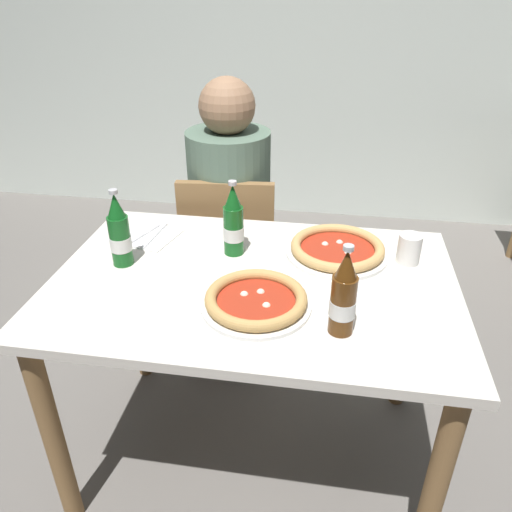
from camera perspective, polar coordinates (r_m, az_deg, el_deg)
The scene contains 12 objects.
ground_plane at distance 2.00m, azimuth -0.24°, elevation -21.15°, with size 8.00×8.00×0.00m, color slate.
back_wall_tiled at distance 3.46m, azimuth 6.25°, elevation 25.41°, with size 7.00×0.10×2.60m, color silver.
dining_table_main at distance 1.56m, azimuth -0.29°, elevation -6.17°, with size 1.20×0.80×0.75m.
chair_behind_table at distance 2.18m, azimuth -2.95°, elevation 0.34°, with size 0.44×0.44×0.85m.
diner_seated at distance 2.17m, azimuth -2.93°, elevation 3.33°, with size 0.34×0.34×1.21m.
pizza_margherita_near at distance 1.36m, azimuth 0.00°, elevation -5.09°, with size 0.30×0.30×0.04m.
pizza_marinara_far at distance 1.63m, azimuth 9.23°, elevation 0.78°, with size 0.33×0.33×0.04m.
beer_bottle_left at distance 1.58m, azimuth -2.58°, elevation 3.69°, with size 0.07×0.07×0.25m.
beer_bottle_center at distance 1.58m, azimuth -15.28°, elevation 2.46°, with size 0.07×0.07×0.25m.
beer_bottle_right at distance 1.25m, azimuth 9.92°, elevation -4.61°, with size 0.07×0.07×0.25m.
napkin_with_cutlery at distance 1.77m, azimuth -12.06°, elevation 2.25°, with size 0.22×0.22×0.01m.
paper_cup at distance 1.62m, azimuth 17.04°, elevation 0.78°, with size 0.07×0.07×0.10m, color white.
Camera 1 is at (0.21, -1.24, 1.55)m, focal length 35.14 mm.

